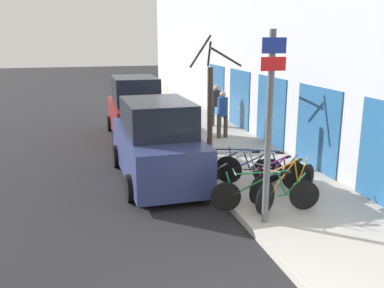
# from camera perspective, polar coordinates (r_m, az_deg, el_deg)

# --- Properties ---
(ground_plane) EXTENTS (80.00, 80.00, 0.00)m
(ground_plane) POSITION_cam_1_polar(r_m,az_deg,el_deg) (16.35, -7.08, 0.69)
(ground_plane) COLOR black
(sidewalk_curb) EXTENTS (3.20, 32.00, 0.15)m
(sidewalk_curb) POSITION_cam_1_polar(r_m,az_deg,el_deg) (19.51, -0.66, 3.24)
(sidewalk_curb) COLOR #ADA89E
(sidewalk_curb) RESTS_ON ground
(building_facade) EXTENTS (0.23, 32.00, 6.50)m
(building_facade) POSITION_cam_1_polar(r_m,az_deg,el_deg) (19.57, 4.47, 12.49)
(building_facade) COLOR #B2B7C1
(building_facade) RESTS_ON ground
(signpost) EXTENTS (0.49, 0.15, 3.78)m
(signpost) POSITION_cam_1_polar(r_m,az_deg,el_deg) (8.30, 10.23, 2.51)
(signpost) COLOR #595B60
(signpost) RESTS_ON sidewalk_curb
(bicycle_0) EXTENTS (2.31, 0.61, 0.90)m
(bicycle_0) POSITION_cam_1_polar(r_m,az_deg,el_deg) (9.33, 9.76, -6.51)
(bicycle_0) COLOR black
(bicycle_0) RESTS_ON sidewalk_curb
(bicycle_1) EXTENTS (2.12, 1.38, 0.94)m
(bicycle_1) POSITION_cam_1_polar(r_m,az_deg,el_deg) (9.87, 12.62, -5.37)
(bicycle_1) COLOR black
(bicycle_1) RESTS_ON sidewalk_curb
(bicycle_2) EXTENTS (1.92, 1.23, 0.87)m
(bicycle_2) POSITION_cam_1_polar(r_m,az_deg,el_deg) (10.33, 11.35, -4.56)
(bicycle_2) COLOR black
(bicycle_2) RESTS_ON sidewalk_curb
(bicycle_3) EXTENTS (1.99, 1.40, 0.98)m
(bicycle_3) POSITION_cam_1_polar(r_m,az_deg,el_deg) (10.70, 9.25, -3.59)
(bicycle_3) COLOR black
(bicycle_3) RESTS_ON sidewalk_curb
(bicycle_4) EXTENTS (2.14, 0.61, 0.86)m
(bicycle_4) POSITION_cam_1_polar(r_m,az_deg,el_deg) (10.94, 6.41, -3.32)
(bicycle_4) COLOR black
(bicycle_4) RESTS_ON sidewalk_curb
(bicycle_5) EXTENTS (2.00, 1.04, 0.88)m
(bicycle_5) POSITION_cam_1_polar(r_m,az_deg,el_deg) (11.07, 5.61, -3.05)
(bicycle_5) COLOR black
(bicycle_5) RESTS_ON sidewalk_curb
(parked_car_0) EXTENTS (2.13, 4.64, 2.18)m
(parked_car_0) POSITION_cam_1_polar(r_m,az_deg,el_deg) (11.46, -4.72, -0.02)
(parked_car_0) COLOR navy
(parked_car_0) RESTS_ON ground
(parked_car_1) EXTENTS (1.97, 4.35, 2.32)m
(parked_car_1) POSITION_cam_1_polar(r_m,az_deg,el_deg) (16.46, -7.57, 4.44)
(parked_car_1) COLOR maroon
(parked_car_1) RESTS_ON ground
(pedestrian_near) EXTENTS (0.44, 0.38, 1.72)m
(pedestrian_near) POSITION_cam_1_polar(r_m,az_deg,el_deg) (15.62, 4.09, 4.41)
(pedestrian_near) COLOR #4C3D2D
(pedestrian_near) RESTS_ON sidewalk_curb
(pedestrian_far) EXTENTS (0.44, 0.38, 1.70)m
(pedestrian_far) POSITION_cam_1_polar(r_m,az_deg,el_deg) (17.70, 3.26, 5.55)
(pedestrian_far) COLOR #333338
(pedestrian_far) RESTS_ON sidewalk_curb
(street_tree) EXTENTS (1.76, 0.74, 3.69)m
(street_tree) POSITION_cam_1_polar(r_m,az_deg,el_deg) (12.96, 2.47, 5.38)
(street_tree) COLOR #3D2D23
(street_tree) RESTS_ON sidewalk_curb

